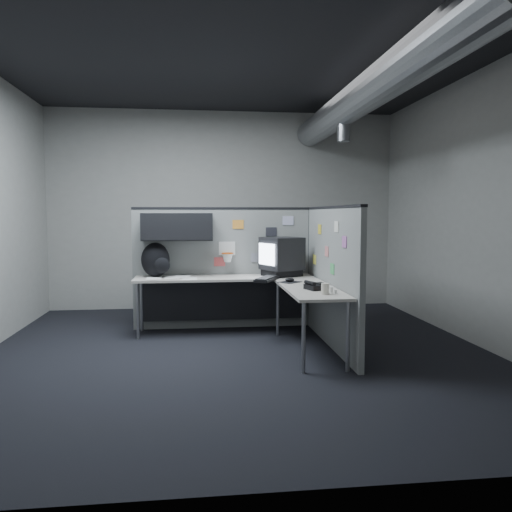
{
  "coord_description": "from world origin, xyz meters",
  "views": [
    {
      "loc": [
        -0.45,
        -5.41,
        1.53
      ],
      "look_at": [
        0.23,
        0.35,
        1.05
      ],
      "focal_mm": 35.0,
      "sensor_mm": 36.0,
      "label": 1
    }
  ],
  "objects": [
    {
      "name": "phone",
      "position": [
        0.8,
        -0.23,
        0.77
      ],
      "size": [
        0.24,
        0.25,
        0.1
      ],
      "rotation": [
        0.0,
        0.0,
        0.17
      ],
      "color": "black",
      "rests_on": "desk"
    },
    {
      "name": "bottles",
      "position": [
        0.9,
        -0.48,
        0.76
      ],
      "size": [
        0.12,
        0.14,
        0.07
      ],
      "rotation": [
        0.0,
        0.0,
        0.04
      ],
      "color": "silver",
      "rests_on": "desk"
    },
    {
      "name": "partition_right",
      "position": [
        1.1,
        0.22,
        0.82
      ],
      "size": [
        0.07,
        2.23,
        1.63
      ],
      "color": "slate",
      "rests_on": "ground"
    },
    {
      "name": "desk",
      "position": [
        0.15,
        0.7,
        0.61
      ],
      "size": [
        2.31,
        2.11,
        0.73
      ],
      "color": "beige",
      "rests_on": "ground"
    },
    {
      "name": "partition_back",
      "position": [
        -0.25,
        1.23,
        1.0
      ],
      "size": [
        2.44,
        0.42,
        1.63
      ],
      "color": "slate",
      "rests_on": "ground"
    },
    {
      "name": "keyboard",
      "position": [
        0.39,
        0.57,
        0.75
      ],
      "size": [
        0.37,
        0.51,
        0.04
      ],
      "rotation": [
        0.0,
        0.0,
        0.31
      ],
      "color": "black",
      "rests_on": "desk"
    },
    {
      "name": "room",
      "position": [
        0.56,
        0.0,
        2.1
      ],
      "size": [
        5.62,
        5.62,
        3.22
      ],
      "color": "black",
      "rests_on": "ground"
    },
    {
      "name": "backpack",
      "position": [
        -0.97,
        1.06,
        0.95
      ],
      "size": [
        0.42,
        0.38,
        0.44
      ],
      "rotation": [
        0.0,
        0.0,
        0.3
      ],
      "color": "black",
      "rests_on": "desk"
    },
    {
      "name": "cup",
      "position": [
        0.83,
        -0.55,
        0.79
      ],
      "size": [
        0.1,
        0.1,
        0.11
      ],
      "primitive_type": "cylinder",
      "rotation": [
        0.0,
        0.0,
        -0.27
      ],
      "color": "beige",
      "rests_on": "desk"
    },
    {
      "name": "monitor",
      "position": [
        0.65,
        0.99,
        0.99
      ],
      "size": [
        0.59,
        0.59,
        0.51
      ],
      "rotation": [
        0.0,
        0.0,
        -0.34
      ],
      "color": "black",
      "rests_on": "desk"
    },
    {
      "name": "papers",
      "position": [
        -0.73,
        0.92,
        0.74
      ],
      "size": [
        0.63,
        0.44,
        0.01
      ],
      "rotation": [
        0.0,
        0.0,
        0.0
      ],
      "color": "white",
      "rests_on": "desk"
    },
    {
      "name": "mouse",
      "position": [
        0.64,
        0.37,
        0.75
      ],
      "size": [
        0.31,
        0.3,
        0.05
      ],
      "rotation": [
        0.0,
        0.0,
        -0.08
      ],
      "color": "black",
      "rests_on": "desk"
    }
  ]
}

